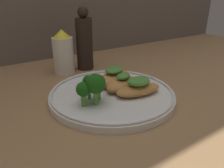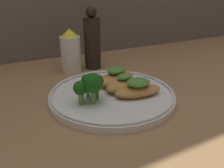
{
  "view_description": "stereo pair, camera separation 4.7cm",
  "coord_description": "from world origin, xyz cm",
  "px_view_note": "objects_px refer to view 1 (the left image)",
  "views": [
    {
      "loc": [
        -24.34,
        -36.16,
        21.79
      ],
      "look_at": [
        0.0,
        0.0,
        3.4
      ],
      "focal_mm": 35.0,
      "sensor_mm": 36.0,
      "label": 1
    },
    {
      "loc": [
        -20.28,
        -38.58,
        21.79
      ],
      "look_at": [
        0.0,
        0.0,
        3.4
      ],
      "focal_mm": 35.0,
      "sensor_mm": 36.0,
      "label": 2
    }
  ],
  "objects_px": {
    "plate": "(112,94)",
    "sauce_bottle": "(63,53)",
    "broccoli_bunch": "(93,85)",
    "pepper_grinder": "(84,42)"
  },
  "relations": [
    {
      "from": "plate",
      "to": "sauce_bottle",
      "type": "bearing_deg",
      "value": 95.65
    },
    {
      "from": "plate",
      "to": "sauce_bottle",
      "type": "relative_size",
      "value": 2.19
    },
    {
      "from": "plate",
      "to": "pepper_grinder",
      "type": "distance_m",
      "value": 0.23
    },
    {
      "from": "plate",
      "to": "sauce_bottle",
      "type": "height_order",
      "value": "sauce_bottle"
    },
    {
      "from": "plate",
      "to": "broccoli_bunch",
      "type": "relative_size",
      "value": 4.18
    },
    {
      "from": "plate",
      "to": "broccoli_bunch",
      "type": "distance_m",
      "value": 0.07
    },
    {
      "from": "sauce_bottle",
      "to": "broccoli_bunch",
      "type": "bearing_deg",
      "value": -98.86
    },
    {
      "from": "plate",
      "to": "broccoli_bunch",
      "type": "height_order",
      "value": "broccoli_bunch"
    },
    {
      "from": "broccoli_bunch",
      "to": "pepper_grinder",
      "type": "distance_m",
      "value": 0.26
    },
    {
      "from": "sauce_bottle",
      "to": "pepper_grinder",
      "type": "relative_size",
      "value": 0.69
    }
  ]
}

